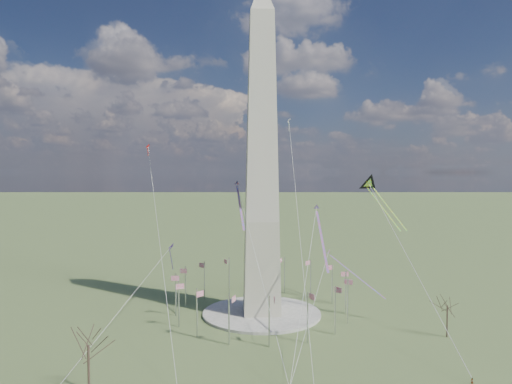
{
  "coord_description": "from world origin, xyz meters",
  "views": [
    {
      "loc": [
        -9.8,
        -137.16,
        43.38
      ],
      "look_at": [
        -1.74,
        0.0,
        37.48
      ],
      "focal_mm": 32.0,
      "sensor_mm": 36.0,
      "label": 1
    }
  ],
  "objects": [
    {
      "name": "person_east",
      "position": [
        39.5,
        -48.84,
        0.8
      ],
      "size": [
        0.67,
        0.54,
        1.6
      ],
      "primitive_type": "imported",
      "rotation": [
        0.0,
        0.0,
        3.45
      ],
      "color": "gray",
      "rests_on": "ground"
    },
    {
      "name": "kite_streamer_mid",
      "position": [
        -6.8,
        -0.02,
        35.23
      ],
      "size": [
        2.86,
        19.62,
        13.46
      ],
      "rotation": [
        0.0,
        0.0,
        3.23
      ],
      "color": "#D94322",
      "rests_on": "ground"
    },
    {
      "name": "kite_small_white",
      "position": [
        13.74,
        42.55,
        63.51
      ],
      "size": [
        1.44,
        2.05,
        5.14
      ],
      "rotation": [
        0.0,
        0.0,
        2.91
      ],
      "color": "silver",
      "rests_on": "ground"
    },
    {
      "name": "ground",
      "position": [
        0.0,
        0.0,
        0.0
      ],
      "size": [
        2000.0,
        2000.0,
        0.0
      ],
      "primitive_type": "plane",
      "color": "#4E6633",
      "rests_on": "ground"
    },
    {
      "name": "plaza",
      "position": [
        0.0,
        0.0,
        0.4
      ],
      "size": [
        36.0,
        36.0,
        0.8
      ],
      "primitive_type": "cylinder",
      "color": "beige",
      "rests_on": "ground"
    },
    {
      "name": "kite_streamer_right",
      "position": [
        26.51,
        -1.33,
        13.9
      ],
      "size": [
        15.55,
        12.36,
        12.88
      ],
      "rotation": [
        0.0,
        0.0,
        4.06
      ],
      "color": "#D94322",
      "rests_on": "ground"
    },
    {
      "name": "flagpole_ring",
      "position": [
        -0.0,
        -0.0,
        7.27
      ],
      "size": [
        54.4,
        54.4,
        13.0
      ],
      "color": "silver",
      "rests_on": "ground"
    },
    {
      "name": "tree_far",
      "position": [
        -37.88,
        -46.19,
        9.68
      ],
      "size": [
        7.77,
        7.77,
        13.59
      ],
      "color": "#4B352D",
      "rests_on": "ground"
    },
    {
      "name": "washington_monument",
      "position": [
        0.0,
        0.0,
        47.95
      ],
      "size": [
        15.56,
        15.56,
        100.0
      ],
      "color": "#B2A895",
      "rests_on": "plaza"
    },
    {
      "name": "kite_small_red",
      "position": [
        -39.59,
        32.47,
        52.62
      ],
      "size": [
        1.7,
        1.49,
        4.45
      ],
      "rotation": [
        0.0,
        0.0,
        3.19
      ],
      "color": "red",
      "rests_on": "ground"
    },
    {
      "name": "kite_delta_black",
      "position": [
        37.46,
        12.64,
        38.73
      ],
      "size": [
        10.75,
        21.08,
        17.18
      ],
      "rotation": [
        0.0,
        0.0,
        3.43
      ],
      "color": "black",
      "rests_on": "ground"
    },
    {
      "name": "kite_diamond_purple",
      "position": [
        -28.7,
        10.75,
        18.31
      ],
      "size": [
        1.59,
        2.84,
        8.8
      ],
      "rotation": [
        0.0,
        0.0,
        2.85
      ],
      "color": "#391971",
      "rests_on": "ground"
    },
    {
      "name": "tree_near",
      "position": [
        47.38,
        -22.02,
        9.04
      ],
      "size": [
        7.25,
        7.25,
        12.68
      ],
      "color": "#4B352D",
      "rests_on": "ground"
    },
    {
      "name": "kite_streamer_left",
      "position": [
        15.43,
        -12.21,
        27.86
      ],
      "size": [
        2.67,
        22.75,
        15.61
      ],
      "rotation": [
        0.0,
        0.0,
        3.08
      ],
      "color": "#D94322",
      "rests_on": "ground"
    }
  ]
}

